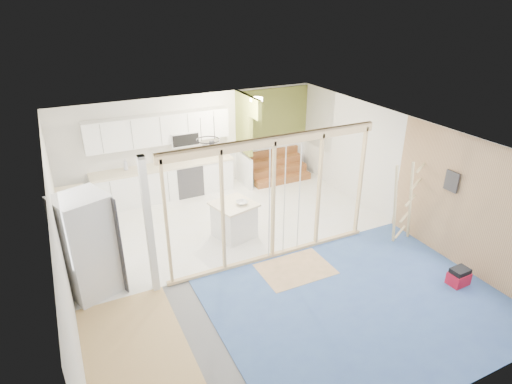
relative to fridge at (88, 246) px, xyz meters
name	(u,v)px	position (x,y,z in m)	size (l,w,h in m)	color
room	(259,203)	(3.10, -0.45, 0.35)	(7.01, 8.01, 2.61)	slate
floor_overlays	(261,258)	(3.17, -0.39, -0.94)	(7.00, 8.00, 0.03)	white
stud_frame	(248,192)	(2.86, -0.45, 0.64)	(4.66, 0.14, 2.60)	#CFB97E
base_cabinets	(141,192)	(1.49, 2.91, -0.49)	(4.45, 2.24, 0.93)	white
upper_cabinets	(162,130)	(2.26, 3.37, 0.87)	(3.60, 0.41, 0.85)	white
green_partition	(267,149)	(5.15, 3.21, -0.01)	(2.25, 1.51, 2.60)	olive
pot_rack	(208,142)	(2.80, 1.44, 1.04)	(0.52, 0.52, 0.72)	black
sheathing_panel	(476,210)	(6.58, -2.45, 0.35)	(0.02, 4.00, 2.60)	tan
electrical_panel	(452,181)	(6.53, -1.85, 0.70)	(0.04, 0.30, 0.40)	#38383D
ceiling_light	(256,99)	(4.50, 2.55, 1.59)	(0.32, 0.32, 0.08)	#FFEABF
fridge	(88,246)	(0.00, 0.00, 0.00)	(1.07, 1.03, 1.91)	silver
island	(234,220)	(3.03, 0.65, -0.55)	(1.02, 1.02, 0.82)	silver
bowl	(242,203)	(3.18, 0.55, -0.10)	(0.25, 0.25, 0.06)	silver
soap_bottle_a	(126,164)	(1.28, 3.35, 0.13)	(0.11, 0.12, 0.30)	silver
soap_bottle_b	(192,156)	(2.99, 3.33, 0.08)	(0.09, 0.09, 0.20)	white
toolbox	(459,277)	(6.07, -2.77, -0.79)	(0.38, 0.29, 0.35)	#AA0F26
ladder	(405,203)	(6.14, -1.15, 0.01)	(1.00, 0.21, 1.89)	#D4BD81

